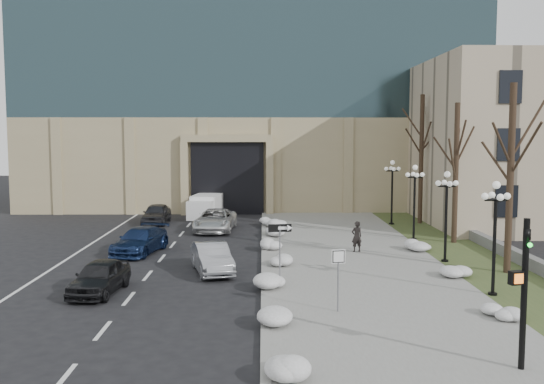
% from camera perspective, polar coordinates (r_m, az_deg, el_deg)
% --- Properties ---
extents(ground, '(160.00, 160.00, 0.00)m').
position_cam_1_polar(ground, '(19.24, 2.45, -14.70)').
color(ground, black).
rests_on(ground, ground).
extents(sidewalk, '(9.00, 40.00, 0.12)m').
position_cam_1_polar(sidewalk, '(33.01, 7.15, -6.06)').
color(sidewalk, gray).
rests_on(sidewalk, ground).
extents(curb, '(0.30, 40.00, 0.14)m').
position_cam_1_polar(curb, '(32.69, -0.73, -6.12)').
color(curb, gray).
rests_on(curb, ground).
extents(grass_strip, '(4.00, 40.00, 0.10)m').
position_cam_1_polar(grass_strip, '(34.52, 17.95, -5.80)').
color(grass_strip, '#3A4B25').
rests_on(grass_strip, ground).
extents(stone_wall, '(0.50, 30.00, 0.70)m').
position_cam_1_polar(stone_wall, '(36.99, 19.91, -4.65)').
color(stone_wall, slate).
rests_on(stone_wall, ground).
extents(office_tower, '(40.00, 24.70, 36.00)m').
position_cam_1_polar(office_tower, '(62.75, -1.78, 16.35)').
color(office_tower, tan).
rests_on(office_tower, ground).
extents(car_a, '(2.07, 4.26, 1.40)m').
position_cam_1_polar(car_a, '(26.48, -15.92, -7.70)').
color(car_a, black).
rests_on(car_a, ground).
extents(car_b, '(2.54, 4.57, 1.43)m').
position_cam_1_polar(car_b, '(29.30, -5.67, -6.22)').
color(car_b, '#9EA0A5').
rests_on(car_b, ground).
extents(car_c, '(2.96, 5.18, 1.42)m').
position_cam_1_polar(car_c, '(34.68, -12.31, -4.50)').
color(car_c, navy).
rests_on(car_c, ground).
extents(car_d, '(2.87, 5.58, 1.50)m').
position_cam_1_polar(car_d, '(41.73, -5.37, -2.66)').
color(car_d, silver).
rests_on(car_d, ground).
extents(car_e, '(1.81, 4.39, 1.49)m').
position_cam_1_polar(car_e, '(45.81, -10.83, -2.02)').
color(car_e, '#2F3035').
rests_on(car_e, ground).
extents(pedestrian, '(0.71, 0.57, 1.71)m').
position_cam_1_polar(pedestrian, '(34.03, 7.97, -4.16)').
color(pedestrian, black).
rests_on(pedestrian, sidewalk).
extents(box_truck, '(2.70, 5.91, 1.81)m').
position_cam_1_polar(box_truck, '(48.82, -6.14, -1.34)').
color(box_truck, silver).
rests_on(box_truck, ground).
extents(one_way_sign, '(1.06, 0.31, 2.82)m').
position_cam_1_polar(one_way_sign, '(25.86, 1.13, -4.11)').
color(one_way_sign, slate).
rests_on(one_way_sign, ground).
extents(keep_sign, '(0.52, 0.15, 2.44)m').
position_cam_1_polar(keep_sign, '(22.44, 6.26, -7.02)').
color(keep_sign, slate).
rests_on(keep_sign, ground).
extents(traffic_signal, '(0.75, 0.99, 4.35)m').
position_cam_1_polar(traffic_signal, '(18.26, 22.53, -9.13)').
color(traffic_signal, black).
rests_on(traffic_signal, ground).
extents(snow_clump_a, '(1.10, 1.60, 0.36)m').
position_cam_1_polar(snow_clump_a, '(16.74, 1.87, -16.75)').
color(snow_clump_a, white).
rests_on(snow_clump_a, sidewalk).
extents(snow_clump_b, '(1.10, 1.60, 0.36)m').
position_cam_1_polar(snow_clump_b, '(21.21, 0.65, -11.90)').
color(snow_clump_b, white).
rests_on(snow_clump_b, sidewalk).
extents(snow_clump_c, '(1.10, 1.60, 0.36)m').
position_cam_1_polar(snow_clump_c, '(25.91, 0.15, -8.68)').
color(snow_clump_c, white).
rests_on(snow_clump_c, sidewalk).
extents(snow_clump_d, '(1.10, 1.60, 0.36)m').
position_cam_1_polar(snow_clump_d, '(29.92, 0.44, -6.76)').
color(snow_clump_d, white).
rests_on(snow_clump_d, sidewalk).
extents(snow_clump_e, '(1.10, 1.60, 0.36)m').
position_cam_1_polar(snow_clump_e, '(34.31, 0.13, -5.17)').
color(snow_clump_e, white).
rests_on(snow_clump_e, sidewalk).
extents(snow_clump_f, '(1.10, 1.60, 0.36)m').
position_cam_1_polar(snow_clump_f, '(39.12, 0.16, -3.85)').
color(snow_clump_f, white).
rests_on(snow_clump_f, sidewalk).
extents(snow_clump_g, '(1.10, 1.60, 0.36)m').
position_cam_1_polar(snow_clump_g, '(43.65, -0.37, -2.88)').
color(snow_clump_g, white).
rests_on(snow_clump_g, sidewalk).
extents(snow_clump_h, '(1.10, 1.60, 0.36)m').
position_cam_1_polar(snow_clump_h, '(23.48, 21.23, -10.55)').
color(snow_clump_h, white).
rests_on(snow_clump_h, sidewalk).
extents(snow_clump_i, '(1.10, 1.60, 0.36)m').
position_cam_1_polar(snow_clump_i, '(28.95, 17.10, -7.41)').
color(snow_clump_i, white).
rests_on(snow_clump_i, sidewalk).
extents(snow_clump_j, '(1.10, 1.60, 0.36)m').
position_cam_1_polar(snow_clump_j, '(35.27, 13.65, -5.04)').
color(snow_clump_j, white).
rests_on(snow_clump_j, sidewalk).
extents(snow_clump_k, '(1.10, 1.60, 0.36)m').
position_cam_1_polar(snow_clump_k, '(42.79, 0.47, -3.05)').
color(snow_clump_k, white).
rests_on(snow_clump_k, sidewalk).
extents(lamppost_a, '(1.18, 1.18, 4.76)m').
position_cam_1_polar(lamppost_a, '(26.03, 20.26, -2.73)').
color(lamppost_a, black).
rests_on(lamppost_a, ground).
extents(lamppost_b, '(1.18, 1.18, 4.76)m').
position_cam_1_polar(lamppost_b, '(32.13, 16.09, -1.11)').
color(lamppost_b, black).
rests_on(lamppost_b, ground).
extents(lamppost_c, '(1.18, 1.18, 4.76)m').
position_cam_1_polar(lamppost_c, '(38.36, 13.27, -0.01)').
color(lamppost_c, black).
rests_on(lamppost_c, ground).
extents(lamppost_d, '(1.18, 1.18, 4.76)m').
position_cam_1_polar(lamppost_d, '(44.67, 11.24, 0.78)').
color(lamppost_d, black).
rests_on(lamppost_d, ground).
extents(tree_near, '(3.20, 3.20, 9.00)m').
position_cam_1_polar(tree_near, '(30.33, 21.60, 3.56)').
color(tree_near, black).
rests_on(tree_near, ground).
extents(tree_mid, '(3.20, 3.20, 8.50)m').
position_cam_1_polar(tree_mid, '(37.86, 16.96, 3.52)').
color(tree_mid, black).
rests_on(tree_mid, ground).
extents(tree_far, '(3.20, 3.20, 9.50)m').
position_cam_1_polar(tree_far, '(45.53, 13.90, 4.70)').
color(tree_far, black).
rests_on(tree_far, ground).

